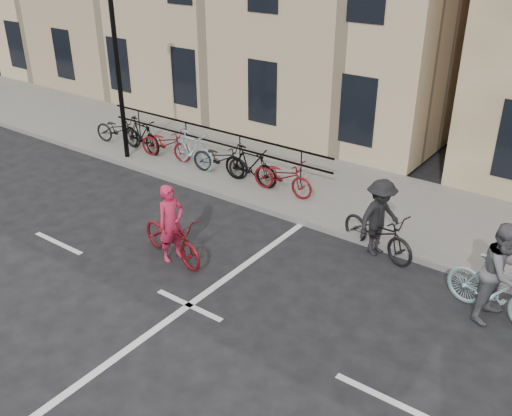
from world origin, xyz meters
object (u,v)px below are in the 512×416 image
Objects in this scene: lamp_post at (115,45)px; cyclist_grey at (500,281)px; cyclist_pink at (172,234)px; cyclist_dark at (379,225)px.

lamp_post is 11.67m from cyclist_grey.
lamp_post is 6.71m from cyclist_pink.
cyclist_dark is (-2.74, 0.84, -0.09)m from cyclist_grey.
lamp_post reaches higher than cyclist_dark.
cyclist_pink is at bearing 147.06° from cyclist_dark.
cyclist_pink is at bearing -33.16° from lamp_post.
cyclist_pink is 4.46m from cyclist_dark.
cyclist_dark is (3.46, 2.81, 0.09)m from cyclist_pink.
lamp_post is at bearing 95.41° from cyclist_grey.
cyclist_pink is 6.52m from cyclist_grey.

